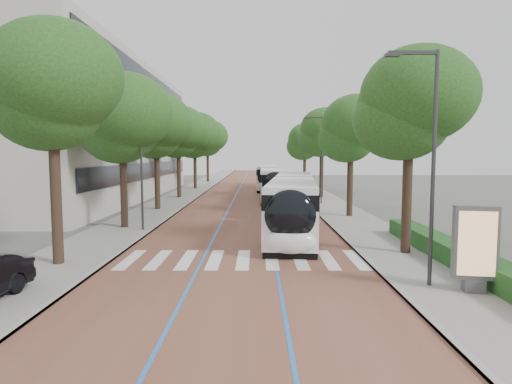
# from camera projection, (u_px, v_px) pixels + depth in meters

# --- Properties ---
(ground) EXTENTS (160.00, 160.00, 0.00)m
(ground) POSITION_uv_depth(u_px,v_px,m) (238.00, 266.00, 17.88)
(ground) COLOR #51544C
(ground) RESTS_ON ground
(road) EXTENTS (11.00, 140.00, 0.02)m
(road) POSITION_uv_depth(u_px,v_px,m) (251.00, 189.00, 57.72)
(road) COLOR brown
(road) RESTS_ON ground
(sidewalk_left) EXTENTS (4.00, 140.00, 0.12)m
(sidewalk_left) POSITION_uv_depth(u_px,v_px,m) (195.00, 189.00, 57.73)
(sidewalk_left) COLOR gray
(sidewalk_left) RESTS_ON ground
(sidewalk_right) EXTENTS (4.00, 140.00, 0.12)m
(sidewalk_right) POSITION_uv_depth(u_px,v_px,m) (306.00, 189.00, 57.71)
(sidewalk_right) COLOR gray
(sidewalk_right) RESTS_ON ground
(kerb_left) EXTENTS (0.20, 140.00, 0.14)m
(kerb_left) POSITION_uv_depth(u_px,v_px,m) (209.00, 189.00, 57.73)
(kerb_left) COLOR gray
(kerb_left) RESTS_ON ground
(kerb_right) EXTENTS (0.20, 140.00, 0.14)m
(kerb_right) POSITION_uv_depth(u_px,v_px,m) (292.00, 189.00, 57.71)
(kerb_right) COLOR gray
(kerb_right) RESTS_ON ground
(zebra_crossing) EXTENTS (10.55, 3.60, 0.01)m
(zebra_crossing) POSITION_uv_depth(u_px,v_px,m) (243.00, 259.00, 18.87)
(zebra_crossing) COLOR silver
(zebra_crossing) RESTS_ON ground
(lane_line_left) EXTENTS (0.12, 126.00, 0.01)m
(lane_line_left) POSITION_uv_depth(u_px,v_px,m) (239.00, 189.00, 57.72)
(lane_line_left) COLOR blue
(lane_line_left) RESTS_ON road
(lane_line_right) EXTENTS (0.12, 126.00, 0.01)m
(lane_line_right) POSITION_uv_depth(u_px,v_px,m) (263.00, 189.00, 57.72)
(lane_line_right) COLOR blue
(lane_line_right) RESTS_ON road
(office_building) EXTENTS (18.11, 40.00, 14.00)m
(office_building) POSITION_uv_depth(u_px,v_px,m) (65.00, 132.00, 45.19)
(office_building) COLOR #ACAA9F
(office_building) RESTS_ON ground
(hedge) EXTENTS (1.20, 14.00, 0.80)m
(hedge) POSITION_uv_depth(u_px,v_px,m) (456.00, 254.00, 17.82)
(hedge) COLOR #164118
(hedge) RESTS_ON sidewalk_right
(streetlight_near) EXTENTS (1.82, 0.20, 8.00)m
(streetlight_near) POSITION_uv_depth(u_px,v_px,m) (429.00, 149.00, 14.46)
(streetlight_near) COLOR #303133
(streetlight_near) RESTS_ON sidewalk_right
(streetlight_far) EXTENTS (1.82, 0.20, 8.00)m
(streetlight_far) POSITION_uv_depth(u_px,v_px,m) (320.00, 153.00, 39.36)
(streetlight_far) COLOR #303133
(streetlight_far) RESTS_ON sidewalk_right
(lamp_post_left) EXTENTS (0.14, 0.14, 8.00)m
(lamp_post_left) POSITION_uv_depth(u_px,v_px,m) (141.00, 163.00, 25.49)
(lamp_post_left) COLOR #303133
(lamp_post_left) RESTS_ON sidewalk_left
(trees_left) EXTENTS (6.44, 60.83, 9.88)m
(trees_left) POSITION_uv_depth(u_px,v_px,m) (180.00, 134.00, 46.14)
(trees_left) COLOR black
(trees_left) RESTS_ON ground
(trees_right) EXTENTS (5.43, 47.27, 9.00)m
(trees_right) POSITION_uv_depth(u_px,v_px,m) (329.00, 135.00, 40.52)
(trees_right) COLOR black
(trees_right) RESTS_ON ground
(lead_bus) EXTENTS (4.31, 18.55, 3.20)m
(lead_bus) POSITION_uv_depth(u_px,v_px,m) (293.00, 202.00, 27.00)
(lead_bus) COLOR black
(lead_bus) RESTS_ON ground
(bus_queued_0) EXTENTS (2.65, 12.42, 3.20)m
(bus_queued_0) POSITION_uv_depth(u_px,v_px,m) (273.00, 185.00, 43.09)
(bus_queued_0) COLOR white
(bus_queued_0) RESTS_ON ground
(bus_queued_1) EXTENTS (3.23, 12.52, 3.20)m
(bus_queued_1) POSITION_uv_depth(u_px,v_px,m) (268.00, 178.00, 56.26)
(bus_queued_1) COLOR white
(bus_queued_1) RESTS_ON ground
(ad_panel) EXTENTS (1.42, 0.63, 2.86)m
(ad_panel) POSITION_uv_depth(u_px,v_px,m) (475.00, 247.00, 14.02)
(ad_panel) COLOR #59595B
(ad_panel) RESTS_ON sidewalk_right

